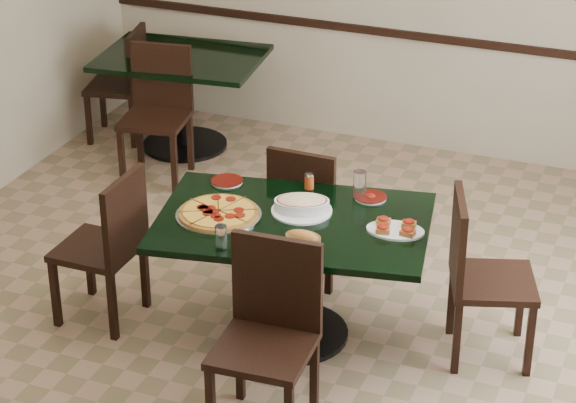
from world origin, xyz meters
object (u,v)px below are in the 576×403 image
at_px(chair_right, 477,269).
at_px(pepperoni_pizza, 219,213).
at_px(lasagna_casserole, 302,204).
at_px(bruschetta_platter, 395,228).
at_px(back_chair_near, 158,104).
at_px(back_chair_left, 125,78).
at_px(chair_near, 269,325).
at_px(chair_left, 110,240).
at_px(back_table, 182,83).
at_px(bread_basket, 303,239).
at_px(chair_far, 308,206).
at_px(main_table, 293,249).

height_order(chair_right, pepperoni_pizza, chair_right).
bearing_deg(lasagna_casserole, bruschetta_platter, -23.29).
xyz_separation_m(back_chair_near, lasagna_casserole, (1.72, -1.55, 0.25)).
height_order(back_chair_left, bruschetta_platter, back_chair_left).
distance_m(chair_near, chair_right, 1.26).
relative_size(chair_near, back_chair_left, 1.11).
bearing_deg(back_chair_near, chair_left, -79.58).
relative_size(chair_left, lasagna_casserole, 2.65).
xyz_separation_m(back_table, chair_left, (0.74, -2.39, 0.00)).
bearing_deg(bruschetta_platter, back_chair_near, 138.49).
bearing_deg(bread_basket, pepperoni_pizza, 169.46).
distance_m(chair_near, bruschetta_platter, 0.93).
xyz_separation_m(chair_near, pepperoni_pizza, (-0.57, 0.64, 0.21)).
height_order(back_table, chair_far, chair_far).
bearing_deg(chair_right, back_table, 36.14).
xyz_separation_m(back_table, bread_basket, (1.93, -2.42, 0.26)).
bearing_deg(bread_basket, bruschetta_platter, 43.61).
xyz_separation_m(chair_right, pepperoni_pizza, (-1.39, -0.32, 0.23)).
distance_m(main_table, back_chair_near, 2.38).
bearing_deg(pepperoni_pizza, back_chair_near, 126.65).
relative_size(main_table, chair_left, 1.74).
relative_size(main_table, chair_far, 1.79).
xyz_separation_m(back_table, back_chair_near, (0.06, -0.50, 0.02)).
bearing_deg(chair_right, chair_far, 51.75).
distance_m(chair_far, chair_left, 1.22).
relative_size(chair_near, back_chair_near, 1.02).
height_order(back_table, chair_near, chair_near).
height_order(back_table, pepperoni_pizza, pepperoni_pizza).
xyz_separation_m(chair_far, lasagna_casserole, (0.16, -0.51, 0.29)).
distance_m(main_table, chair_left, 1.06).
relative_size(chair_right, bruschetta_platter, 2.86).
distance_m(back_chair_left, pepperoni_pizza, 2.94).
bearing_deg(chair_left, lasagna_casserole, 108.01).
xyz_separation_m(chair_near, lasagna_casserole, (-0.16, 0.86, 0.23)).
bearing_deg(bruschetta_platter, chair_right, 10.47).
height_order(lasagna_casserole, bread_basket, lasagna_casserole).
height_order(main_table, back_table, same).
height_order(chair_near, chair_left, chair_near).
relative_size(main_table, back_chair_near, 1.67).
distance_m(chair_far, chair_right, 1.21).
distance_m(chair_near, chair_left, 1.31).
xyz_separation_m(back_table, pepperoni_pizza, (1.38, -2.27, 0.24)).
xyz_separation_m(chair_right, bruschetta_platter, (-0.43, -0.13, 0.23)).
bearing_deg(chair_near, back_chair_left, 126.86).
xyz_separation_m(chair_left, back_chair_near, (-0.68, 1.88, 0.02)).
bearing_deg(back_chair_left, main_table, 34.13).
bearing_deg(back_chair_near, chair_right, -37.71).
xyz_separation_m(chair_far, bruschetta_platter, (0.71, -0.54, 0.26)).
distance_m(main_table, chair_near, 0.77).
distance_m(chair_left, pepperoni_pizza, 0.69).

